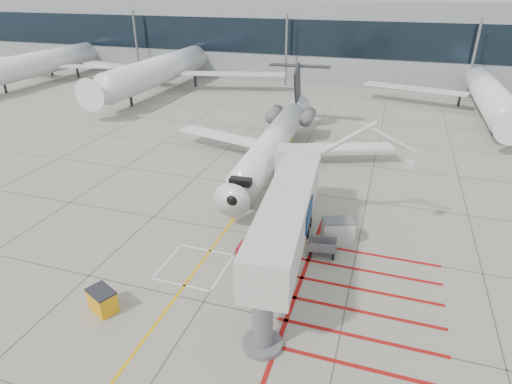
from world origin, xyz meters
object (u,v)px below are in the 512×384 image
(jet_bridge, at_px, (285,227))
(pushback_tug, at_px, (254,251))
(regional_jet, at_px, (268,134))
(spill_bin, at_px, (102,300))

(jet_bridge, height_order, pushback_tug, jet_bridge)
(regional_jet, height_order, pushback_tug, regional_jet)
(spill_bin, bearing_deg, regional_jet, 105.66)
(regional_jet, height_order, spill_bin, regional_jet)
(jet_bridge, relative_size, pushback_tug, 8.60)
(regional_jet, xyz_separation_m, pushback_tug, (3.18, -14.07, -3.39))
(pushback_tug, distance_m, spill_bin, 9.93)
(regional_jet, xyz_separation_m, jet_bridge, (5.53, -15.22, -0.42))
(jet_bridge, xyz_separation_m, spill_bin, (-8.92, -6.31, -2.88))
(jet_bridge, relative_size, spill_bin, 11.19)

